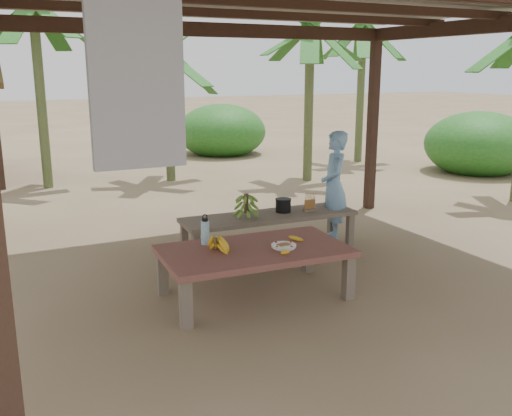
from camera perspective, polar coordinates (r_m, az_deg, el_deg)
name	(u,v)px	position (r m, az deg, el deg)	size (l,w,h in m)	color
ground	(286,280)	(6.14, 3.03, -7.23)	(80.00, 80.00, 0.00)	brown
pavilion	(289,6)	(5.75, 3.35, 19.52)	(6.60, 5.60, 2.95)	black
work_table	(254,254)	(5.58, -0.16, -4.67)	(1.85, 1.09, 0.50)	brown
bench	(270,219)	(7.05, 1.37, -1.09)	(2.22, 0.69, 0.45)	brown
ripe_banana_bunch	(215,244)	(5.42, -4.08, -3.65)	(0.26, 0.22, 0.16)	yellow
plate	(284,246)	(5.57, 2.79, -3.82)	(0.25, 0.25, 0.04)	white
loose_banana_front	(285,252)	(5.37, 2.94, -4.44)	(0.04, 0.14, 0.04)	yellow
loose_banana_side	(296,238)	(5.81, 4.01, -3.05)	(0.04, 0.16, 0.04)	yellow
water_flask	(205,232)	(5.67, -5.11, -2.37)	(0.08, 0.08, 0.31)	#3E96C1
green_banana_stalk	(246,205)	(6.88, -0.98, 0.31)	(0.26, 0.26, 0.30)	#598C2D
cooking_pot	(283,206)	(7.15, 2.74, 0.24)	(0.19, 0.19, 0.16)	black
skewer_rack	(310,202)	(7.20, 5.41, 0.61)	(0.18, 0.08, 0.24)	#A57F47
woman	(334,186)	(7.45, 7.81, 2.15)	(0.52, 0.34, 1.44)	#6D9DCE
banana_plant_ne	(310,39)	(11.46, 5.44, 16.43)	(1.80, 1.80, 3.24)	#596638
banana_plant_n	(167,66)	(11.50, -8.88, 13.86)	(1.80, 1.80, 2.74)	#596638
banana_plant_nw	(34,18)	(11.41, -21.34, 17.31)	(1.80, 1.80, 3.59)	#596638
banana_plant_far	(363,36)	(14.08, 10.65, 16.53)	(1.80, 1.80, 3.44)	#596638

